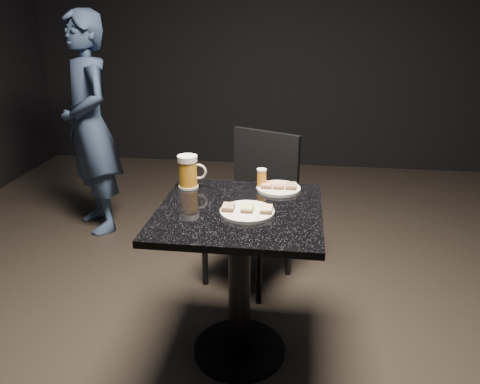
% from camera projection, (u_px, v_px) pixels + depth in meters
% --- Properties ---
extents(floor, '(6.00, 6.00, 0.00)m').
position_uv_depth(floor, '(239.00, 351.00, 2.27)').
color(floor, black).
rests_on(floor, ground).
extents(plate_large, '(0.23, 0.23, 0.01)m').
position_uv_depth(plate_large, '(247.00, 212.00, 1.95)').
color(plate_large, white).
rests_on(plate_large, table).
extents(plate_small, '(0.20, 0.20, 0.01)m').
position_uv_depth(plate_small, '(279.00, 189.00, 2.20)').
color(plate_small, white).
rests_on(plate_small, table).
extents(patron, '(0.66, 0.67, 1.56)m').
position_uv_depth(patron, '(90.00, 126.00, 3.31)').
color(patron, navy).
rests_on(patron, floor).
extents(table, '(0.70, 0.70, 0.75)m').
position_uv_depth(table, '(239.00, 259.00, 2.08)').
color(table, black).
rests_on(table, floor).
extents(beer_mug, '(0.13, 0.10, 0.16)m').
position_uv_depth(beer_mug, '(188.00, 172.00, 2.21)').
color(beer_mug, silver).
rests_on(beer_mug, table).
extents(beer_tumbler, '(0.05, 0.05, 0.10)m').
position_uv_depth(beer_tumbler, '(262.00, 179.00, 2.21)').
color(beer_tumbler, silver).
rests_on(beer_tumbler, table).
extents(chair, '(0.57, 0.57, 0.89)m').
position_uv_depth(chair, '(255.00, 199.00, 2.76)').
color(chair, black).
rests_on(chair, floor).
extents(canapes_on_plate_large, '(0.21, 0.07, 0.02)m').
position_uv_depth(canapes_on_plate_large, '(247.00, 208.00, 1.94)').
color(canapes_on_plate_large, '#4C3521').
rests_on(canapes_on_plate_large, plate_large).
extents(canapes_on_plate_small, '(0.16, 0.07, 0.02)m').
position_uv_depth(canapes_on_plate_small, '(279.00, 185.00, 2.20)').
color(canapes_on_plate_small, '#4C3521').
rests_on(canapes_on_plate_small, plate_small).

